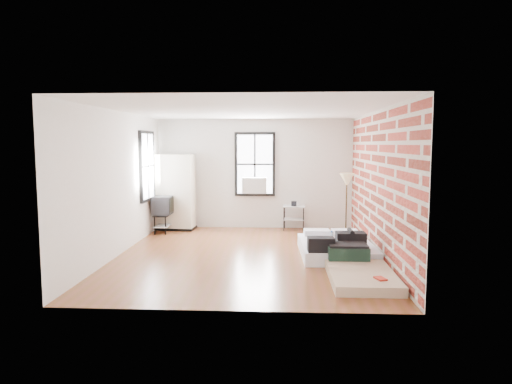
# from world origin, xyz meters

# --- Properties ---
(ground) EXTENTS (6.00, 6.00, 0.00)m
(ground) POSITION_xyz_m (0.00, 0.00, 0.00)
(ground) COLOR brown
(ground) RESTS_ON ground
(room_shell) EXTENTS (5.02, 6.02, 2.80)m
(room_shell) POSITION_xyz_m (0.23, 0.36, 1.74)
(room_shell) COLOR silver
(room_shell) RESTS_ON ground
(mattress_main) EXTENTS (1.43, 1.91, 0.60)m
(mattress_main) POSITION_xyz_m (1.75, 0.09, 0.16)
(mattress_main) COLOR white
(mattress_main) RESTS_ON ground
(mattress_bare) EXTENTS (1.01, 1.92, 0.41)m
(mattress_bare) POSITION_xyz_m (1.93, -1.27, 0.12)
(mattress_bare) COLOR tan
(mattress_bare) RESTS_ON ground
(wardrobe) EXTENTS (1.01, 0.63, 1.91)m
(wardrobe) POSITION_xyz_m (-2.00, 2.65, 0.95)
(wardrobe) COLOR black
(wardrobe) RESTS_ON ground
(side_table) EXTENTS (0.57, 0.47, 0.73)m
(side_table) POSITION_xyz_m (1.00, 2.72, 0.49)
(side_table) COLOR black
(side_table) RESTS_ON ground
(floor_lamp) EXTENTS (0.32, 0.32, 1.51)m
(floor_lamp) POSITION_xyz_m (2.15, 1.61, 1.29)
(floor_lamp) COLOR #312510
(floor_lamp) RESTS_ON ground
(tv_stand) EXTENTS (0.46, 0.64, 0.90)m
(tv_stand) POSITION_xyz_m (-2.21, 2.19, 0.64)
(tv_stand) COLOR black
(tv_stand) RESTS_ON ground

